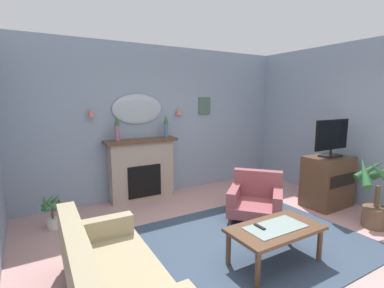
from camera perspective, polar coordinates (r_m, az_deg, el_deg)
name	(u,v)px	position (r m, az deg, el deg)	size (l,w,h in m)	color
floor	(254,254)	(3.95, 12.25, -20.77)	(6.46, 6.37, 0.10)	#C6938E
wall_back	(162,121)	(5.75, -6.03, 4.55)	(6.46, 0.10, 2.91)	#8C9EB2
wall_right	(382,126)	(5.74, 33.71, 3.06)	(0.10, 6.37, 2.91)	#8C9EB2
patterned_rug	(243,243)	(4.06, 10.26, -18.98)	(3.20, 2.40, 0.01)	#38475B
fireplace	(142,170)	(5.49, -9.99, -5.11)	(1.36, 0.36, 1.16)	tan
mantel_vase_right	(117,128)	(5.19, -14.79, 3.15)	(0.10, 0.10, 0.44)	#9E6084
mantel_vase_left	(166,125)	(5.52, -5.25, 3.74)	(0.10, 0.10, 0.43)	#4C7093
wall_mirror	(138,109)	(5.47, -10.84, 6.88)	(0.96, 0.06, 0.56)	#B2BCC6
wall_sconce_left	(91,113)	(5.19, -19.54, 5.87)	(0.14, 0.14, 0.14)	#D17066
wall_sconce_right	(179,111)	(5.77, -2.63, 6.65)	(0.14, 0.14, 0.14)	#D17066
framed_picture	(204,106)	(6.14, 2.51, 7.64)	(0.28, 0.03, 0.36)	#4C6B56
coffee_table	(275,232)	(3.57, 16.32, -16.49)	(1.10, 0.60, 0.45)	brown
tv_remote	(259,227)	(3.48, 13.35, -15.84)	(0.04, 0.16, 0.02)	black
floral_couch	(106,273)	(2.98, -16.84, -23.43)	(0.90, 1.74, 0.76)	tan
armchair_by_coffee_table	(256,198)	(4.83, 12.67, -10.48)	(1.14, 1.14, 0.71)	#934C51
tv_cabinet	(327,181)	(5.64, 25.45, -6.76)	(0.80, 0.57, 0.90)	brown
tv_flatscreen	(332,137)	(5.48, 26.19, 1.24)	(0.84, 0.24, 0.65)	black
potted_plant_small_fern	(52,210)	(4.77, -26.22, -11.84)	(0.32, 0.33, 0.52)	silver
potted_plant_corner_palm	(378,194)	(5.07, 33.13, -8.32)	(0.69, 0.69, 1.06)	brown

